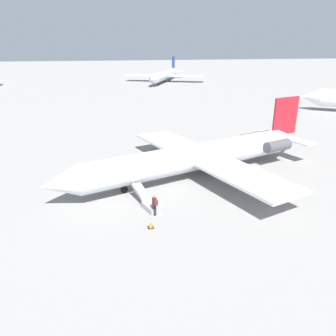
{
  "coord_description": "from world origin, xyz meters",
  "views": [
    {
      "loc": [
        9.93,
        29.88,
        12.64
      ],
      "look_at": [
        3.15,
        1.87,
        1.91
      ],
      "focal_mm": 35.0,
      "sensor_mm": 36.0,
      "label": 1
    }
  ],
  "objects_px": {
    "airplane_main": "(202,155)",
    "airplane_far_center": "(165,75)",
    "boarding_stairs": "(150,204)",
    "passenger": "(154,204)"
  },
  "relations": [
    {
      "from": "passenger",
      "to": "airplane_main",
      "type": "bearing_deg",
      "value": -58.12
    },
    {
      "from": "boarding_stairs",
      "to": "airplane_far_center",
      "type": "bearing_deg",
      "value": -30.9
    },
    {
      "from": "airplane_far_center",
      "to": "boarding_stairs",
      "type": "bearing_deg",
      "value": 11.91
    },
    {
      "from": "airplane_main",
      "to": "airplane_far_center",
      "type": "bearing_deg",
      "value": -117.94
    },
    {
      "from": "boarding_stairs",
      "to": "passenger",
      "type": "bearing_deg",
      "value": 169.11
    },
    {
      "from": "airplane_main",
      "to": "boarding_stairs",
      "type": "distance_m",
      "value": 9.17
    },
    {
      "from": "airplane_main",
      "to": "passenger",
      "type": "distance_m",
      "value": 9.9
    },
    {
      "from": "airplane_main",
      "to": "boarding_stairs",
      "type": "xyz_separation_m",
      "value": [
        6.6,
        6.12,
        -1.77
      ]
    },
    {
      "from": "airplane_far_center",
      "to": "passenger",
      "type": "height_order",
      "value": "airplane_far_center"
    },
    {
      "from": "boarding_stairs",
      "to": "passenger",
      "type": "relative_size",
      "value": 2.38
    }
  ]
}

